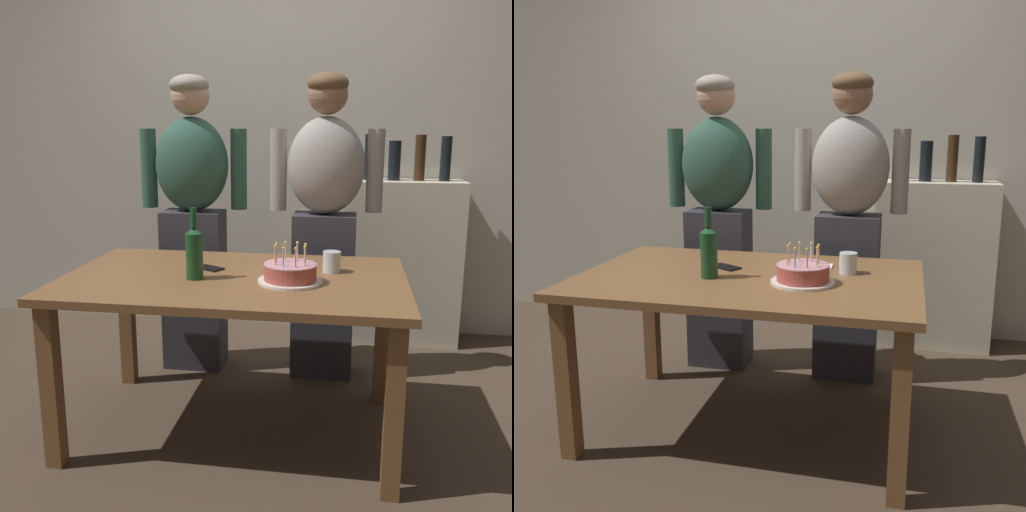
% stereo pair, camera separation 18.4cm
% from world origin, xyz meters
% --- Properties ---
extents(ground_plane, '(10.00, 10.00, 0.00)m').
position_xyz_m(ground_plane, '(0.00, 0.00, 0.00)').
color(ground_plane, '#47382B').
extents(back_wall, '(5.20, 0.10, 2.60)m').
position_xyz_m(back_wall, '(0.00, 1.55, 1.30)').
color(back_wall, beige).
rests_on(back_wall, ground_plane).
extents(dining_table, '(1.50, 0.96, 0.74)m').
position_xyz_m(dining_table, '(0.00, 0.00, 0.64)').
color(dining_table, brown).
rests_on(dining_table, ground_plane).
extents(birthday_cake, '(0.27, 0.27, 0.17)m').
position_xyz_m(birthday_cake, '(0.26, -0.07, 0.78)').
color(birthday_cake, white).
rests_on(birthday_cake, dining_table).
extents(water_glass_near, '(0.08, 0.08, 0.10)m').
position_xyz_m(water_glass_near, '(0.42, 0.14, 0.79)').
color(water_glass_near, silver).
rests_on(water_glass_near, dining_table).
extents(wine_bottle, '(0.07, 0.07, 0.31)m').
position_xyz_m(wine_bottle, '(-0.16, -0.08, 0.86)').
color(wine_bottle, '#194723').
rests_on(wine_bottle, dining_table).
extents(cell_phone, '(0.16, 0.13, 0.01)m').
position_xyz_m(cell_phone, '(-0.15, 0.11, 0.74)').
color(cell_phone, black).
rests_on(cell_phone, dining_table).
extents(napkin_stack, '(0.13, 0.10, 0.01)m').
position_xyz_m(napkin_stack, '(0.28, 0.23, 0.74)').
color(napkin_stack, white).
rests_on(napkin_stack, dining_table).
extents(person_man_bearded, '(0.61, 0.27, 1.66)m').
position_xyz_m(person_man_bearded, '(-0.38, 0.71, 0.87)').
color(person_man_bearded, '#33333D').
rests_on(person_man_bearded, ground_plane).
extents(person_woman_cardigan, '(0.61, 0.27, 1.66)m').
position_xyz_m(person_woman_cardigan, '(0.36, 0.71, 0.87)').
color(person_woman_cardigan, '#33333D').
rests_on(person_woman_cardigan, ground_plane).
extents(shelf_cabinet, '(0.73, 0.30, 1.34)m').
position_xyz_m(shelf_cabinet, '(0.84, 1.33, 0.54)').
color(shelf_cabinet, beige).
rests_on(shelf_cabinet, ground_plane).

